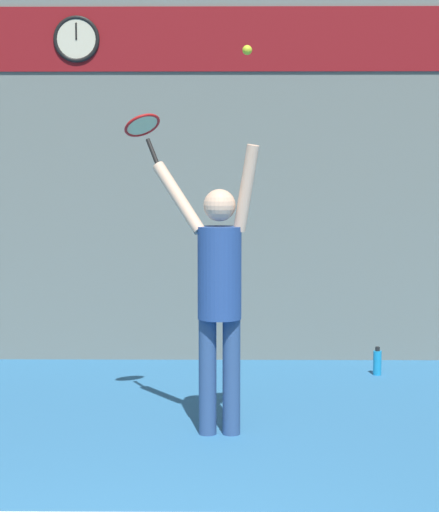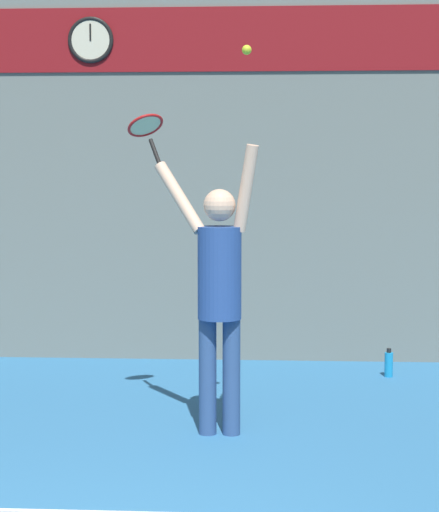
% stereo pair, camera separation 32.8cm
% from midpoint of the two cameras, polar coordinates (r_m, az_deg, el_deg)
% --- Properties ---
extents(back_wall, '(18.00, 0.10, 5.00)m').
position_cam_midpoint_polar(back_wall, '(9.35, -3.79, 8.84)').
color(back_wall, slate).
rests_on(back_wall, ground_plane).
extents(sponsor_banner, '(7.67, 0.02, 0.63)m').
position_cam_midpoint_polar(sponsor_banner, '(9.36, -3.85, 13.18)').
color(sponsor_banner, maroon).
extents(scoreboard_clock, '(0.46, 0.04, 0.46)m').
position_cam_midpoint_polar(scoreboard_clock, '(9.46, -9.81, 13.03)').
color(scoreboard_clock, beige).
extents(tennis_player, '(0.82, 0.47, 2.12)m').
position_cam_midpoint_polar(tennis_player, '(6.70, -1.44, -1.77)').
color(tennis_player, '#2D4C7F').
rests_on(tennis_player, ground_plane).
extents(tennis_racket, '(0.38, 0.37, 0.40)m').
position_cam_midpoint_polar(tennis_racket, '(7.10, -6.04, 7.83)').
color(tennis_racket, black).
extents(tennis_ball, '(0.07, 0.07, 0.07)m').
position_cam_midpoint_polar(tennis_ball, '(6.62, 0.27, 12.57)').
color(tennis_ball, '#CCDB2D').
extents(water_bottle, '(0.08, 0.08, 0.27)m').
position_cam_midpoint_polar(water_bottle, '(8.87, 8.64, -6.48)').
color(water_bottle, '#198CCC').
rests_on(water_bottle, ground_plane).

